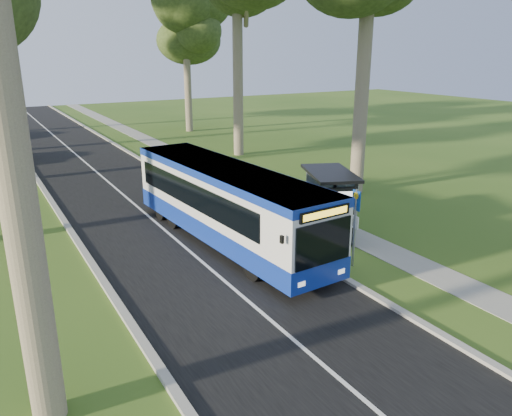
{
  "coord_description": "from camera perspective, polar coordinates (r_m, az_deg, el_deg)",
  "views": [
    {
      "loc": [
        -10.11,
        -13.65,
        7.32
      ],
      "look_at": [
        -1.1,
        1.88,
        1.6
      ],
      "focal_mm": 35.0,
      "sensor_mm": 36.0,
      "label": 1
    }
  ],
  "objects": [
    {
      "name": "ground",
      "position": [
        18.5,
        5.9,
        -5.74
      ],
      "size": [
        120.0,
        120.0,
        0.0
      ],
      "primitive_type": "plane",
      "color": "#35571B",
      "rests_on": "ground"
    },
    {
      "name": "road",
      "position": [
        25.62,
        -13.9,
        0.56
      ],
      "size": [
        7.0,
        100.0,
        0.02
      ],
      "primitive_type": "cube",
      "color": "black",
      "rests_on": "ground"
    },
    {
      "name": "kerb_west",
      "position": [
        24.93,
        -21.61,
        -0.54
      ],
      "size": [
        0.25,
        100.0,
        0.12
      ],
      "primitive_type": "cube",
      "color": "#9E9B93",
      "rests_on": "ground"
    },
    {
      "name": "footpath",
      "position": [
        28.01,
        -1.09,
        2.54
      ],
      "size": [
        1.5,
        100.0,
        0.02
      ],
      "primitive_type": "cube",
      "color": "gray",
      "rests_on": "ground"
    },
    {
      "name": "car_white",
      "position": [
        38.11,
        -26.58,
        5.9
      ],
      "size": [
        2.08,
        4.57,
        1.52
      ],
      "primitive_type": "imported",
      "rotation": [
        0.0,
        0.0,
        -0.07
      ],
      "color": "silver",
      "rests_on": "ground"
    },
    {
      "name": "bus",
      "position": [
        19.48,
        -3.4,
        0.45
      ],
      "size": [
        3.16,
        11.54,
        3.02
      ],
      "rotation": [
        0.0,
        0.0,
        0.07
      ],
      "color": "white",
      "rests_on": "ground"
    },
    {
      "name": "bus_shelter",
      "position": [
        20.07,
        9.51,
        1.73
      ],
      "size": [
        2.71,
        3.52,
        2.68
      ],
      "rotation": [
        0.0,
        0.0,
        -0.37
      ],
      "color": "black",
      "rests_on": "ground"
    },
    {
      "name": "litter_bin",
      "position": [
        20.69,
        3.53,
        -1.53
      ],
      "size": [
        0.6,
        0.6,
        1.04
      ],
      "rotation": [
        0.0,
        0.0,
        0.12
      ],
      "color": "black",
      "rests_on": "ground"
    },
    {
      "name": "bus_stop_sign",
      "position": [
        17.51,
        11.27,
        -1.28
      ],
      "size": [
        0.09,
        0.4,
        2.81
      ],
      "rotation": [
        0.0,
        0.0,
        -0.04
      ],
      "color": "gray",
      "rests_on": "ground"
    },
    {
      "name": "tree_east_d",
      "position": [
        47.35,
        -8.13,
        21.06
      ],
      "size": [
        5.2,
        5.2,
        13.82
      ],
      "color": "#7A6B56",
      "rests_on": "ground"
    },
    {
      "name": "centre_line",
      "position": [
        25.62,
        -13.9,
        0.59
      ],
      "size": [
        0.12,
        100.0,
        0.0
      ],
      "primitive_type": "cube",
      "color": "white",
      "rests_on": "road"
    },
    {
      "name": "kerb_east",
      "position": [
        26.73,
        -6.72,
        1.78
      ],
      "size": [
        0.25,
        100.0,
        0.12
      ],
      "primitive_type": "cube",
      "color": "#9E9B93",
      "rests_on": "ground"
    }
  ]
}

